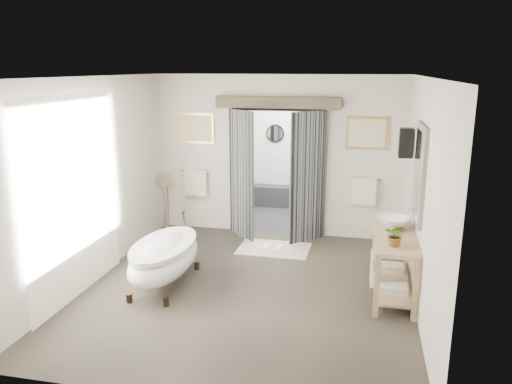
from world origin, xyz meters
TOP-DOWN VIEW (x-y plane):
  - ground_plane at (0.00, 0.00)m, footprint 5.00×5.00m
  - room_shell at (-0.04, -0.12)m, footprint 4.52×5.02m
  - shower_room at (0.00, 3.99)m, footprint 2.22×2.01m
  - back_wall_dressing at (0.00, 2.32)m, footprint 3.82×0.70m
  - clawfoot_tub at (-1.17, -0.12)m, footprint 0.78×1.75m
  - vanity at (1.95, 0.26)m, footprint 0.57×1.60m
  - pedestal_mirror at (-1.89, 1.76)m, footprint 0.36×0.24m
  - rug at (0.10, 1.61)m, footprint 1.22×0.82m
  - slippers at (0.08, 1.57)m, footprint 0.33×0.25m
  - basin at (1.95, 0.54)m, footprint 0.47×0.47m
  - plant at (1.95, -0.19)m, footprint 0.32×0.30m
  - soap_bottle_a at (1.88, 0.26)m, footprint 0.09×0.10m
  - soap_bottle_b at (1.97, 0.87)m, footprint 0.13×0.13m

SIDE VIEW (x-z plane):
  - ground_plane at x=0.00m, z-range 0.00..0.00m
  - rug at x=0.10m, z-range 0.00..0.01m
  - slippers at x=0.08m, z-range 0.01..0.06m
  - clawfoot_tub at x=-1.17m, z-range -0.01..0.85m
  - vanity at x=1.95m, z-range 0.08..0.93m
  - pedestal_mirror at x=-1.89m, z-range -0.09..1.15m
  - shower_room at x=0.00m, z-range -0.35..2.16m
  - soap_bottle_b at x=1.97m, z-range 0.85..1.00m
  - basin at x=1.95m, z-range 0.85..1.01m
  - soap_bottle_a at x=1.88m, z-range 0.85..1.04m
  - plant at x=1.95m, z-range 0.85..1.14m
  - back_wall_dressing at x=0.00m, z-range 0.30..2.82m
  - room_shell at x=-0.04m, z-range 0.40..3.31m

